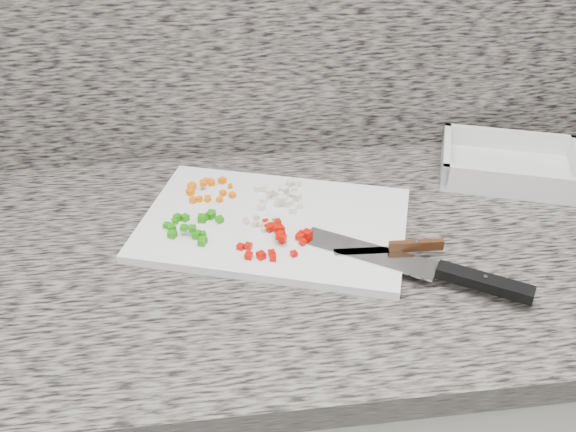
% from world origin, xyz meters
% --- Properties ---
extents(countertop, '(3.96, 0.64, 0.04)m').
position_xyz_m(countertop, '(0.00, 1.44, 0.88)').
color(countertop, slate).
rests_on(countertop, cabinet).
extents(cutting_board, '(0.48, 0.40, 0.01)m').
position_xyz_m(cutting_board, '(-0.06, 1.48, 0.91)').
color(cutting_board, silver).
rests_on(cutting_board, countertop).
extents(carrot_pile, '(0.08, 0.08, 0.02)m').
position_xyz_m(carrot_pile, '(-0.16, 1.58, 0.92)').
color(carrot_pile, orange).
rests_on(carrot_pile, cutting_board).
extents(onion_pile, '(0.08, 0.10, 0.02)m').
position_xyz_m(onion_pile, '(-0.04, 1.55, 0.92)').
color(onion_pile, silver).
rests_on(onion_pile, cutting_board).
extents(green_pepper_pile, '(0.10, 0.09, 0.02)m').
position_xyz_m(green_pepper_pile, '(-0.19, 1.48, 0.92)').
color(green_pepper_pile, '#1E7E0B').
rests_on(green_pepper_pile, cutting_board).
extents(red_pepper_pile, '(0.12, 0.10, 0.02)m').
position_xyz_m(red_pepper_pile, '(-0.06, 1.43, 0.92)').
color(red_pepper_pile, '#BF0B02').
rests_on(red_pepper_pile, cutting_board).
extents(garlic_pile, '(0.05, 0.05, 0.01)m').
position_xyz_m(garlic_pile, '(-0.08, 1.47, 0.92)').
color(garlic_pile, beige).
rests_on(garlic_pile, cutting_board).
extents(chef_knife, '(0.30, 0.22, 0.02)m').
position_xyz_m(chef_knife, '(0.16, 1.32, 0.92)').
color(chef_knife, silver).
rests_on(chef_knife, cutting_board).
extents(paring_knife, '(0.16, 0.02, 0.02)m').
position_xyz_m(paring_knife, '(0.12, 1.38, 0.92)').
color(paring_knife, silver).
rests_on(paring_knife, cutting_board).
extents(tray, '(0.29, 0.25, 0.05)m').
position_xyz_m(tray, '(0.38, 1.60, 0.92)').
color(tray, silver).
rests_on(tray, countertop).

